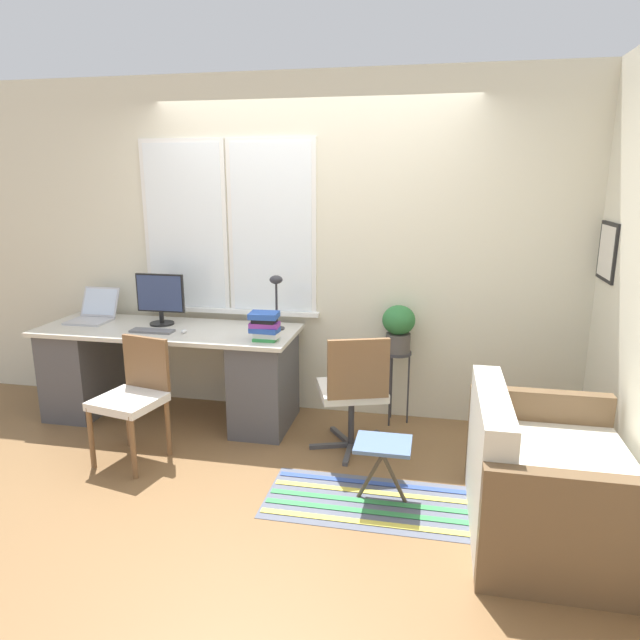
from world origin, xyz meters
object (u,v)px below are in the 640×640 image
Objects in this scene: plant_stand at (397,362)px; folding_stool at (383,449)px; mouse at (184,331)px; laptop at (93,314)px; keyboard at (152,331)px; couch_loveseat at (545,486)px; book_stack at (265,325)px; monitor at (160,298)px; office_chair_swivel at (354,390)px; desk_chair_wooden at (134,395)px; potted_plant at (399,326)px; desk_lamp at (276,292)px.

plant_stand is 1.18m from folding_stool.
laptop is at bearing 165.77° from mouse.
keyboard is 5.32× the size of mouse.
keyboard is at bearing -167.71° from plant_stand.
folding_stool is (1.86, -0.76, -0.43)m from keyboard.
book_stack is at bearing 64.50° from couch_loveseat.
monitor is at bearing 152.18° from folding_stool.
office_chair_swivel reaches higher than mouse.
potted_plant is at bearing 41.01° from desk_chair_wooden.
office_chair_swivel is (1.63, -0.40, -0.51)m from monitor.
potted_plant is at bearing 13.73° from mouse.
couch_loveseat is at bearing 4.02° from desk_chair_wooden.
laptop reaches higher than folding_stool.
monitor is 1.91m from potted_plant.
desk_chair_wooden is 1.75m from folding_stool.
keyboard is 2.06m from folding_stool.
laptop is 0.88× the size of desk_lamp.
desk_chair_wooden is (0.13, -0.56, -0.30)m from keyboard.
office_chair_swivel is (1.59, -0.16, -0.30)m from keyboard.
laptop reaches higher than keyboard.
desk_chair_wooden is at bearing 82.13° from couch_loveseat.
keyboard is 2.95m from couch_loveseat.
potted_plant is (0.26, 0.57, 0.33)m from office_chair_swivel.
book_stack is 0.37× the size of plant_stand.
book_stack reaches higher than mouse.
mouse is at bearing 154.17° from folding_stool.
potted_plant reaches higher than office_chair_swivel.
desk_lamp is at bearing 21.91° from mouse.
plant_stand is (0.94, 0.45, -0.37)m from book_stack.
monitor reaches higher than keyboard.
book_stack is 1.30m from folding_stool.
desk_chair_wooden is 2.18× the size of folding_stool.
desk_chair_wooden is 1.42× the size of plant_stand.
desk_chair_wooden reaches higher than folding_stool.
potted_plant is at bearing 5.01° from monitor.
monitor is 1.75m from office_chair_swivel.
monitor is at bearing 67.44° from couch_loveseat.
monitor is (0.62, -0.01, 0.16)m from laptop.
desk_chair_wooden reaches higher than keyboard.
laptop is at bearing 179.37° from monitor.
potted_plant is at bearing 34.09° from couch_loveseat.
desk_lamp is (0.92, 0.28, 0.29)m from keyboard.
monitor is at bearing -174.99° from potted_plant.
desk_chair_wooden is 0.74× the size of couch_loveseat.
desk_lamp is at bearing 2.46° from monitor.
book_stack is (0.92, -0.05, 0.10)m from keyboard.
potted_plant is (1.60, 0.39, 0.03)m from mouse.
laptop is 0.70m from keyboard.
book_stack is at bearing -10.45° from laptop.
couch_loveseat is at bearing -55.91° from potted_plant.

